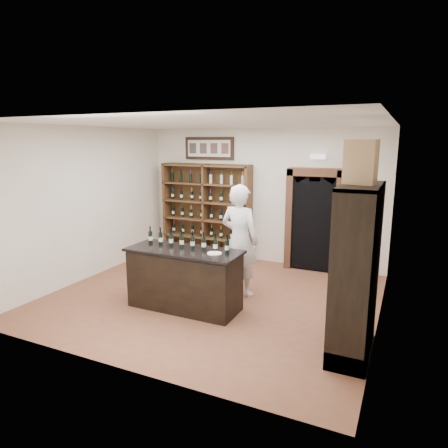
% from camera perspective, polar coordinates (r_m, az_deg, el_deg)
% --- Properties ---
extents(floor, '(5.50, 5.50, 0.00)m').
position_cam_1_polar(floor, '(7.20, -1.72, -10.38)').
color(floor, brown).
rests_on(floor, ground).
extents(ceiling, '(5.50, 5.50, 0.00)m').
position_cam_1_polar(ceiling, '(6.68, -1.88, 14.21)').
color(ceiling, white).
rests_on(ceiling, wall_back).
extents(wall_back, '(5.50, 0.04, 3.00)m').
position_cam_1_polar(wall_back, '(9.06, 5.37, 3.99)').
color(wall_back, white).
rests_on(wall_back, ground).
extents(wall_left, '(0.04, 5.00, 3.00)m').
position_cam_1_polar(wall_left, '(8.37, -18.86, 2.79)').
color(wall_left, white).
rests_on(wall_left, ground).
extents(wall_right, '(0.04, 5.00, 3.00)m').
position_cam_1_polar(wall_right, '(6.08, 22.02, -0.61)').
color(wall_right, white).
rests_on(wall_right, ground).
extents(wine_shelf, '(2.20, 0.38, 2.20)m').
position_cam_1_polar(wine_shelf, '(9.48, -2.44, 1.94)').
color(wine_shelf, '#55371D').
rests_on(wine_shelf, ground).
extents(framed_picture, '(1.25, 0.04, 0.52)m').
position_cam_1_polar(framed_picture, '(9.46, -2.13, 10.75)').
color(framed_picture, black).
rests_on(framed_picture, wall_back).
extents(arched_doorway, '(1.17, 0.35, 2.17)m').
position_cam_1_polar(arched_doorway, '(8.61, 12.78, 0.92)').
color(arched_doorway, black).
rests_on(arched_doorway, ground).
extents(emergency_light, '(0.30, 0.10, 0.10)m').
position_cam_1_polar(emergency_light, '(8.56, 13.30, 9.34)').
color(emergency_light, white).
rests_on(emergency_light, wall_back).
extents(tasting_counter, '(1.88, 0.78, 1.00)m').
position_cam_1_polar(tasting_counter, '(6.62, -5.66, -7.87)').
color(tasting_counter, black).
rests_on(tasting_counter, ground).
extents(counter_bottle_0, '(0.07, 0.07, 0.30)m').
position_cam_1_polar(counter_bottle_0, '(6.91, -10.47, -1.87)').
color(counter_bottle_0, black).
rests_on(counter_bottle_0, tasting_counter).
extents(counter_bottle_1, '(0.07, 0.07, 0.30)m').
position_cam_1_polar(counter_bottle_1, '(6.80, -9.05, -2.05)').
color(counter_bottle_1, black).
rests_on(counter_bottle_1, tasting_counter).
extents(counter_bottle_2, '(0.07, 0.07, 0.30)m').
position_cam_1_polar(counter_bottle_2, '(6.69, -7.59, -2.24)').
color(counter_bottle_2, black).
rests_on(counter_bottle_2, tasting_counter).
extents(counter_bottle_3, '(0.07, 0.07, 0.30)m').
position_cam_1_polar(counter_bottle_3, '(6.58, -6.08, -2.43)').
color(counter_bottle_3, black).
rests_on(counter_bottle_3, tasting_counter).
extents(counter_bottle_4, '(0.07, 0.07, 0.30)m').
position_cam_1_polar(counter_bottle_4, '(6.48, -4.52, -2.62)').
color(counter_bottle_4, black).
rests_on(counter_bottle_4, tasting_counter).
extents(counter_bottle_5, '(0.07, 0.07, 0.30)m').
position_cam_1_polar(counter_bottle_5, '(6.39, -2.91, -2.82)').
color(counter_bottle_5, black).
rests_on(counter_bottle_5, tasting_counter).
extents(counter_bottle_6, '(0.07, 0.07, 0.30)m').
position_cam_1_polar(counter_bottle_6, '(6.30, -1.25, -3.02)').
color(counter_bottle_6, black).
rests_on(counter_bottle_6, tasting_counter).
extents(counter_bottle_7, '(0.07, 0.07, 0.30)m').
position_cam_1_polar(counter_bottle_7, '(6.21, 0.46, -3.22)').
color(counter_bottle_7, black).
rests_on(counter_bottle_7, tasting_counter).
extents(side_cabinet, '(0.48, 1.20, 2.20)m').
position_cam_1_polar(side_cabinet, '(5.44, 18.44, -9.97)').
color(side_cabinet, black).
rests_on(side_cabinet, ground).
extents(shopkeeper, '(0.79, 0.58, 1.99)m').
position_cam_1_polar(shopkeeper, '(7.04, 2.26, -2.36)').
color(shopkeeper, white).
rests_on(shopkeeper, ground).
extents(plate, '(0.23, 0.23, 0.02)m').
position_cam_1_polar(plate, '(6.19, -1.37, -4.23)').
color(plate, silver).
rests_on(plate, tasting_counter).
extents(wine_crate, '(0.40, 0.25, 0.53)m').
position_cam_1_polar(wine_crate, '(5.05, 18.91, 8.35)').
color(wine_crate, tan).
rests_on(wine_crate, side_cabinet).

